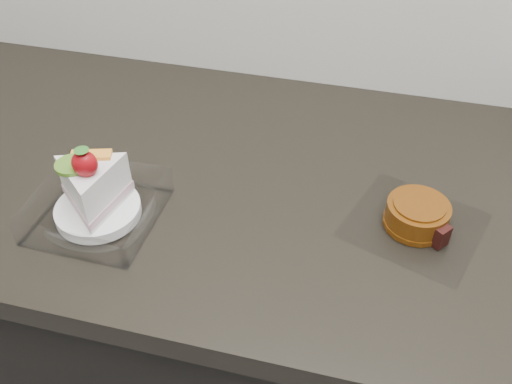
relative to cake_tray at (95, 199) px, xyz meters
name	(u,v)px	position (x,y,z in m)	size (l,w,h in m)	color
counter	(356,361)	(0.41, 0.15, -0.48)	(2.04, 0.64, 0.90)	black
cake_tray	(95,199)	(0.00, 0.00, 0.00)	(0.17, 0.17, 0.13)	white
mooncake_wrap	(417,217)	(0.45, 0.10, -0.02)	(0.22, 0.22, 0.04)	white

